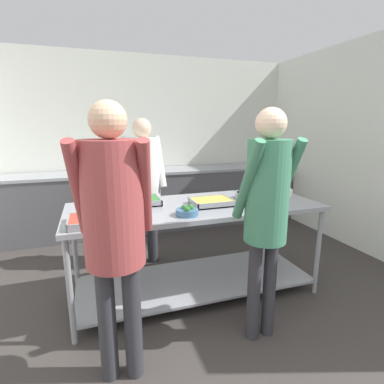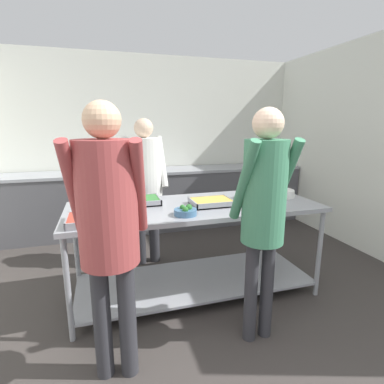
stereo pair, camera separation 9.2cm
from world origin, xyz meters
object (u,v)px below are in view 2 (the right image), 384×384
object	(u,v)px
sauce_pan	(250,196)
water_bottle	(282,156)
serving_tray_vegetables	(92,219)
serving_tray_roast	(211,202)
broccoli_bowl	(186,211)
cook_behind_counter	(145,177)
guest_serving_right	(108,217)
serving_tray_greens	(139,201)
guest_serving_left	(264,201)
plate_stack	(281,193)

from	to	relation	value
sauce_pan	water_bottle	size ratio (longest dim) A/B	1.32
serving_tray_vegetables	serving_tray_roast	xyz separation A→B (m)	(1.04, 0.22, -0.00)
serving_tray_roast	broccoli_bowl	bearing A→B (deg)	-142.42
cook_behind_counter	guest_serving_right	bearing A→B (deg)	-105.44
cook_behind_counter	water_bottle	world-z (taller)	cook_behind_counter
serving_tray_vegetables	cook_behind_counter	distance (m)	1.18
serving_tray_greens	broccoli_bowl	bearing A→B (deg)	-55.87
serving_tray_roast	guest_serving_left	xyz separation A→B (m)	(0.12, -0.71, 0.18)
broccoli_bowl	guest_serving_right	xyz separation A→B (m)	(-0.61, -0.52, 0.17)
serving_tray_greens	cook_behind_counter	world-z (taller)	cook_behind_counter
sauce_pan	guest_serving_right	world-z (taller)	guest_serving_right
sauce_pan	plate_stack	size ratio (longest dim) A/B	1.54
sauce_pan	serving_tray_vegetables	bearing A→B (deg)	-168.92
serving_tray_greens	broccoli_bowl	size ratio (longest dim) A/B	2.07
serving_tray_vegetables	plate_stack	size ratio (longest dim) A/B	1.35
plate_stack	water_bottle	distance (m)	2.20
plate_stack	water_bottle	size ratio (longest dim) A/B	0.86
guest_serving_left	water_bottle	world-z (taller)	guest_serving_left
broccoli_bowl	serving_tray_greens	bearing A→B (deg)	124.13
guest_serving_left	cook_behind_counter	world-z (taller)	guest_serving_left
plate_stack	guest_serving_left	world-z (taller)	guest_serving_left
broccoli_bowl	plate_stack	size ratio (longest dim) A/B	0.69
serving_tray_vegetables	serving_tray_greens	world-z (taller)	same
serving_tray_greens	serving_tray_roast	world-z (taller)	same
broccoli_bowl	serving_tray_roast	bearing A→B (deg)	37.58
serving_tray_vegetables	plate_stack	xyz separation A→B (m)	(1.85, 0.32, 0.01)
serving_tray_greens	guest_serving_right	bearing A→B (deg)	-106.30
guest_serving_left	guest_serving_right	size ratio (longest dim) A/B	0.99
guest_serving_right	guest_serving_left	bearing A→B (deg)	2.76
serving_tray_roast	water_bottle	world-z (taller)	water_bottle
sauce_pan	guest_serving_right	xyz separation A→B (m)	(-1.36, -0.84, 0.16)
serving_tray_greens	water_bottle	size ratio (longest dim) A/B	1.23
guest_serving_left	guest_serving_right	world-z (taller)	guest_serving_right
sauce_pan	guest_serving_right	distance (m)	1.60
guest_serving_right	cook_behind_counter	world-z (taller)	guest_serving_right
broccoli_bowl	plate_stack	bearing A→B (deg)	17.05
plate_stack	cook_behind_counter	distance (m)	1.48
broccoli_bowl	cook_behind_counter	bearing A→B (deg)	99.34
guest_serving_right	water_bottle	xyz separation A→B (m)	(2.92, 2.71, -0.01)
broccoli_bowl	water_bottle	world-z (taller)	water_bottle
guest_serving_left	cook_behind_counter	size ratio (longest dim) A/B	1.03
serving_tray_vegetables	broccoli_bowl	world-z (taller)	broccoli_bowl
serving_tray_greens	broccoli_bowl	xyz separation A→B (m)	(0.32, -0.47, 0.01)
broccoli_bowl	guest_serving_left	bearing A→B (deg)	-47.19
serving_tray_vegetables	serving_tray_roast	distance (m)	1.07
guest_serving_right	cook_behind_counter	distance (m)	1.65
serving_tray_vegetables	water_bottle	distance (m)	3.73
water_bottle	serving_tray_vegetables	bearing A→B (deg)	-144.55
guest_serving_left	guest_serving_right	xyz separation A→B (m)	(-1.05, -0.05, -0.00)
broccoli_bowl	sauce_pan	distance (m)	0.81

